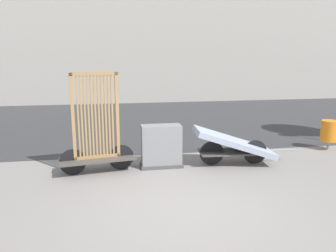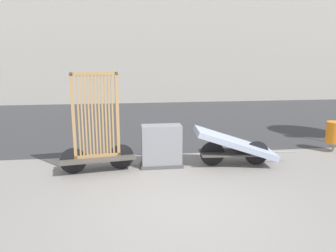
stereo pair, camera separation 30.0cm
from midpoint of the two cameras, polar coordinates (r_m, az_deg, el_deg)
ground_plane at (r=5.94m, az=1.95°, el=-13.66°), size 60.00×60.00×0.00m
road_strip at (r=13.64m, az=-5.02°, el=1.12°), size 56.00×9.97×0.01m
building_facade at (r=20.50m, az=-7.07°, el=18.50°), size 48.00×4.00×9.83m
bike_cart_with_bedframe at (r=7.49m, az=-13.41°, el=-2.09°), size 2.38×0.87×2.24m
bike_cart_with_mattress at (r=8.03m, az=10.38°, el=-3.18°), size 2.52×1.00×0.92m
utility_cabinet at (r=7.74m, az=-2.28°, el=-3.81°), size 0.99×0.47×1.01m
trash_bin at (r=10.11m, az=25.51°, el=-0.78°), size 0.45×0.45×0.83m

